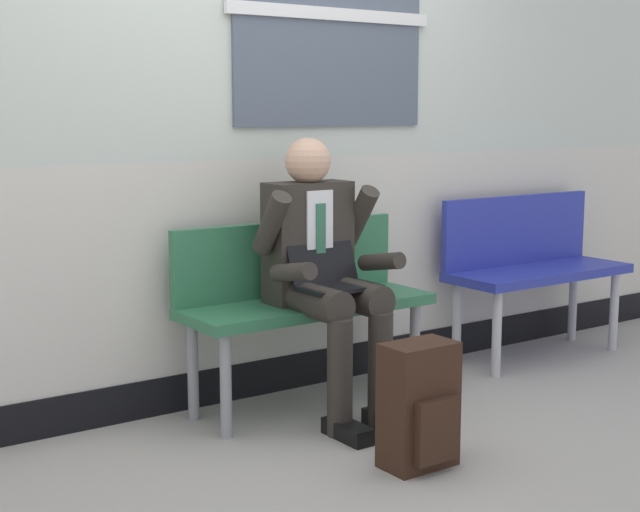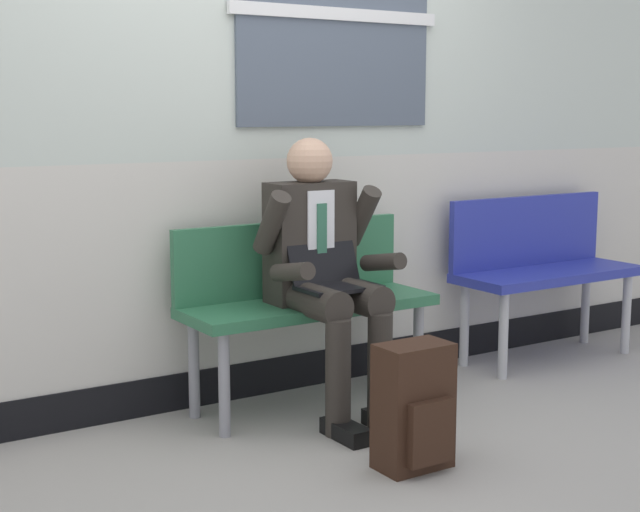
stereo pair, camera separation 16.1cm
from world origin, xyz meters
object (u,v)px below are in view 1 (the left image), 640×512
object	(u,v)px
person_seated	(324,269)
backpack	(420,407)
bench_empty	(530,260)
bench_with_person	(300,294)

from	to	relation	value
person_seated	backpack	world-z (taller)	person_seated
bench_empty	backpack	world-z (taller)	bench_empty
bench_with_person	person_seated	distance (m)	0.24
bench_empty	backpack	distance (m)	1.90
backpack	bench_with_person	bearing A→B (deg)	85.93
person_seated	backpack	distance (m)	0.86
person_seated	bench_empty	bearing A→B (deg)	7.18
bench_with_person	bench_empty	bearing A→B (deg)	0.15
bench_empty	backpack	size ratio (longest dim) A/B	2.25
bench_empty	backpack	bearing A→B (deg)	-150.17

